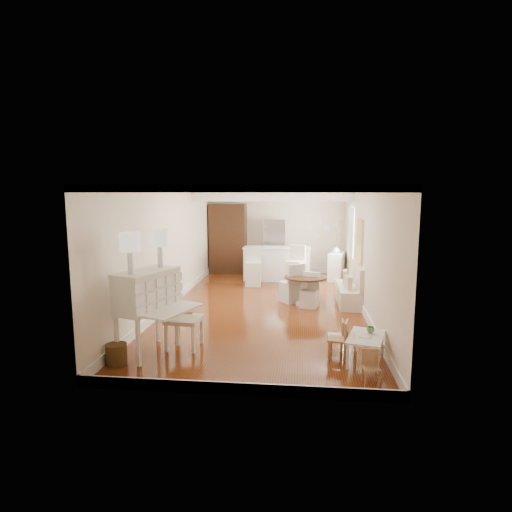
% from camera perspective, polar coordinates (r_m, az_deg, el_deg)
% --- Properties ---
extents(room, '(9.00, 9.04, 2.82)m').
position_cam_1_polar(room, '(10.22, 1.62, 4.50)').
color(room, brown).
rests_on(room, ground).
extents(secretary_bureau, '(1.45, 1.46, 1.43)m').
position_cam_1_polar(secretary_bureau, '(7.43, -14.21, -7.27)').
color(secretary_bureau, white).
rests_on(secretary_bureau, ground).
extents(gustavian_armchair, '(0.66, 0.66, 1.07)m').
position_cam_1_polar(gustavian_armchair, '(7.61, -9.58, -8.18)').
color(gustavian_armchair, silver).
rests_on(gustavian_armchair, ground).
extents(wicker_basket, '(0.38, 0.38, 0.33)m').
position_cam_1_polar(wicker_basket, '(7.27, -18.12, -12.34)').
color(wicker_basket, '#523719').
rests_on(wicker_basket, ground).
extents(kids_table, '(0.74, 0.98, 0.44)m').
position_cam_1_polar(kids_table, '(7.21, 14.40, -11.92)').
color(kids_table, white).
rests_on(kids_table, ground).
extents(kids_chair_a, '(0.37, 0.37, 0.64)m').
position_cam_1_polar(kids_chair_a, '(7.27, 10.87, -10.78)').
color(kids_chair_a, '#A9754D').
rests_on(kids_chair_a, ground).
extents(kids_chair_b, '(0.27, 0.27, 0.55)m').
position_cam_1_polar(kids_chair_b, '(7.57, 10.57, -10.34)').
color(kids_chair_b, '#A07B48').
rests_on(kids_chair_b, ground).
extents(kids_chair_c, '(0.26, 0.26, 0.49)m').
position_cam_1_polar(kids_chair_c, '(6.46, 15.10, -14.15)').
color(kids_chair_c, '#9F6E48').
rests_on(kids_chair_c, ground).
extents(banquette, '(0.52, 1.60, 0.98)m').
position_cam_1_polar(banquette, '(10.64, 12.22, -3.66)').
color(banquette, silver).
rests_on(banquette, ground).
extents(dining_table, '(1.07, 1.07, 0.70)m').
position_cam_1_polar(dining_table, '(10.38, 6.60, -4.61)').
color(dining_table, '#412515').
rests_on(dining_table, ground).
extents(slip_chair_near, '(0.48, 0.49, 0.81)m').
position_cam_1_polar(slip_chair_near, '(10.20, 7.16, -4.54)').
color(slip_chair_near, white).
rests_on(slip_chair_near, ground).
extents(slip_chair_far, '(0.65, 0.66, 0.98)m').
position_cam_1_polar(slip_chair_far, '(10.61, 4.79, -3.53)').
color(slip_chair_far, silver).
rests_on(slip_chair_far, ground).
extents(breakfast_counter, '(2.05, 0.65, 1.03)m').
position_cam_1_polar(breakfast_counter, '(13.14, 2.80, -1.03)').
color(breakfast_counter, white).
rests_on(breakfast_counter, ground).
extents(bar_stool_left, '(0.47, 0.47, 1.10)m').
position_cam_1_polar(bar_stool_left, '(12.35, -0.36, -1.47)').
color(bar_stool_left, silver).
rests_on(bar_stool_left, ground).
extents(bar_stool_right, '(0.60, 0.60, 1.17)m').
position_cam_1_polar(bar_stool_right, '(12.39, 5.23, -1.32)').
color(bar_stool_right, white).
rests_on(bar_stool_right, ground).
extents(pantry_cabinet, '(1.20, 0.60, 2.30)m').
position_cam_1_polar(pantry_cabinet, '(14.31, -3.75, 2.32)').
color(pantry_cabinet, '#381E11').
rests_on(pantry_cabinet, ground).
extents(fridge, '(0.75, 0.65, 1.80)m').
position_cam_1_polar(fridge, '(14.11, 3.87, 1.21)').
color(fridge, silver).
rests_on(fridge, ground).
extents(sideboard, '(0.62, 0.97, 0.85)m').
position_cam_1_polar(sideboard, '(13.38, 10.74, -1.38)').
color(sideboard, white).
rests_on(sideboard, ground).
extents(pencil_cup, '(0.14, 0.14, 0.10)m').
position_cam_1_polar(pencil_cup, '(7.29, 15.03, -9.49)').
color(pencil_cup, '#599858').
rests_on(pencil_cup, kids_table).
extents(branch_vase, '(0.22, 0.22, 0.22)m').
position_cam_1_polar(branch_vase, '(13.27, 10.67, 0.88)').
color(branch_vase, white).
rests_on(branch_vase, sideboard).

